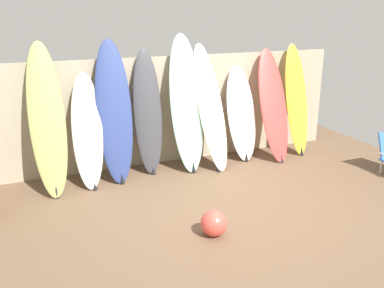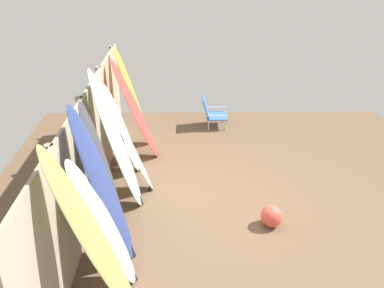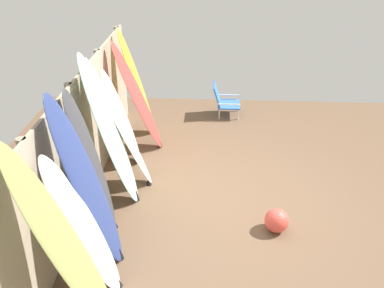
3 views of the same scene
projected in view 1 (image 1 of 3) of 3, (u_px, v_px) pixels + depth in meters
name	position (u px, v px, depth m)	size (l,w,h in m)	color
ground	(226.00, 207.00, 5.75)	(7.68, 7.68, 0.00)	brown
fence_back	(173.00, 110.00, 7.23)	(6.08, 0.11, 1.80)	tan
surfboard_olive_0	(47.00, 120.00, 6.00)	(0.51, 0.85, 2.12)	olive
surfboard_white_1	(87.00, 131.00, 6.29)	(0.54, 0.79, 1.66)	white
surfboard_navy_2	(114.00, 112.00, 6.41)	(0.59, 0.72, 2.12)	navy
surfboard_charcoal_3	(148.00, 113.00, 6.74)	(0.49, 0.53, 1.95)	#38383D
surfboard_seafoam_4	(186.00, 104.00, 6.84)	(0.58, 0.71, 2.18)	#9ED6BC
surfboard_cream_5	(211.00, 108.00, 6.96)	(0.56, 0.87, 2.01)	beige
surfboard_white_6	(241.00, 114.00, 7.38)	(0.53, 0.55, 1.60)	white
surfboard_red_7	(273.00, 106.00, 7.38)	(0.54, 0.83, 1.88)	#D13D38
surfboard_yellow_8	(297.00, 100.00, 7.67)	(0.45, 0.64, 1.95)	yellow
beach_ball	(214.00, 223.00, 4.99)	(0.31, 0.31, 0.31)	#E54C3F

